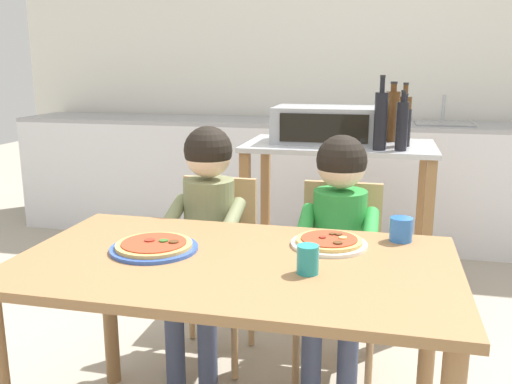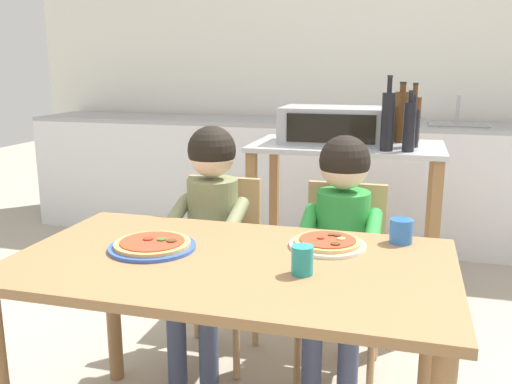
{
  "view_description": "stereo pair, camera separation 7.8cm",
  "coord_description": "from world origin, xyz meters",
  "px_view_note": "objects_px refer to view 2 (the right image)",
  "views": [
    {
      "loc": [
        0.44,
        -1.59,
        1.33
      ],
      "look_at": [
        0.0,
        0.3,
        0.87
      ],
      "focal_mm": 38.74,
      "sensor_mm": 36.0,
      "label": 1
    },
    {
      "loc": [
        0.52,
        -1.57,
        1.33
      ],
      "look_at": [
        0.0,
        0.3,
        0.87
      ],
      "focal_mm": 38.74,
      "sensor_mm": 36.0,
      "label": 2
    }
  ],
  "objects_px": {
    "pizza_plate_white": "(327,243)",
    "drinking_cup_teal": "(302,260)",
    "toaster_oven": "(335,125)",
    "child_in_green_shirt": "(341,227)",
    "bottle_slim_sauce": "(412,127)",
    "bottle_tall_green_wine": "(401,116)",
    "bottle_squat_spirits": "(414,118)",
    "child_in_olive_shirt": "(209,216)",
    "dining_table": "(231,288)",
    "bottle_clear_vinegar": "(409,126)",
    "kitchen_island_cart": "(345,200)",
    "dining_chair_left": "(218,254)",
    "pizza_plate_blue_rimmed": "(152,245)",
    "bottle_dark_olive_oil": "(388,120)",
    "drinking_cup_blue": "(401,231)",
    "dining_chair_right": "(342,264)"
  },
  "relations": [
    {
      "from": "pizza_plate_white",
      "to": "drinking_cup_teal",
      "type": "bearing_deg",
      "value": -97.73
    },
    {
      "from": "toaster_oven",
      "to": "child_in_green_shirt",
      "type": "height_order",
      "value": "toaster_oven"
    },
    {
      "from": "bottle_slim_sauce",
      "to": "bottle_tall_green_wine",
      "type": "relative_size",
      "value": 0.83
    },
    {
      "from": "bottle_squat_spirits",
      "to": "child_in_olive_shirt",
      "type": "bearing_deg",
      "value": -129.25
    },
    {
      "from": "dining_table",
      "to": "child_in_olive_shirt",
      "type": "relative_size",
      "value": 1.32
    },
    {
      "from": "bottle_clear_vinegar",
      "to": "kitchen_island_cart",
      "type": "bearing_deg",
      "value": 149.3
    },
    {
      "from": "dining_chair_left",
      "to": "child_in_olive_shirt",
      "type": "relative_size",
      "value": 0.77
    },
    {
      "from": "dining_chair_left",
      "to": "bottle_tall_green_wine",
      "type": "bearing_deg",
      "value": 47.28
    },
    {
      "from": "child_in_green_shirt",
      "to": "drinking_cup_teal",
      "type": "xyz_separation_m",
      "value": [
        -0.04,
        -0.65,
        0.08
      ]
    },
    {
      "from": "child_in_green_shirt",
      "to": "pizza_plate_blue_rimmed",
      "type": "height_order",
      "value": "child_in_green_shirt"
    },
    {
      "from": "bottle_dark_olive_oil",
      "to": "pizza_plate_white",
      "type": "bearing_deg",
      "value": -98.37
    },
    {
      "from": "bottle_dark_olive_oil",
      "to": "drinking_cup_blue",
      "type": "height_order",
      "value": "bottle_dark_olive_oil"
    },
    {
      "from": "kitchen_island_cart",
      "to": "dining_chair_right",
      "type": "distance_m",
      "value": 0.66
    },
    {
      "from": "child_in_green_shirt",
      "to": "pizza_plate_blue_rimmed",
      "type": "relative_size",
      "value": 3.54
    },
    {
      "from": "kitchen_island_cart",
      "to": "drinking_cup_blue",
      "type": "height_order",
      "value": "kitchen_island_cart"
    },
    {
      "from": "dining_table",
      "to": "drinking_cup_teal",
      "type": "xyz_separation_m",
      "value": [
        0.24,
        -0.07,
        0.14
      ]
    },
    {
      "from": "bottle_tall_green_wine",
      "to": "pizza_plate_blue_rimmed",
      "type": "height_order",
      "value": "bottle_tall_green_wine"
    },
    {
      "from": "bottle_tall_green_wine",
      "to": "pizza_plate_white",
      "type": "distance_m",
      "value": 1.35
    },
    {
      "from": "bottle_tall_green_wine",
      "to": "dining_chair_left",
      "type": "xyz_separation_m",
      "value": [
        -0.76,
        -0.82,
        -0.57
      ]
    },
    {
      "from": "pizza_plate_white",
      "to": "pizza_plate_blue_rimmed",
      "type": "bearing_deg",
      "value": -162.52
    },
    {
      "from": "child_in_green_shirt",
      "to": "pizza_plate_blue_rimmed",
      "type": "xyz_separation_m",
      "value": [
        -0.56,
        -0.56,
        0.05
      ]
    },
    {
      "from": "dining_table",
      "to": "pizza_plate_white",
      "type": "height_order",
      "value": "pizza_plate_white"
    },
    {
      "from": "bottle_slim_sauce",
      "to": "bottle_dark_olive_oil",
      "type": "bearing_deg",
      "value": -124.48
    },
    {
      "from": "bottle_slim_sauce",
      "to": "child_in_olive_shirt",
      "type": "height_order",
      "value": "bottle_slim_sauce"
    },
    {
      "from": "dining_table",
      "to": "dining_chair_left",
      "type": "distance_m",
      "value": 0.74
    },
    {
      "from": "dining_chair_right",
      "to": "pizza_plate_blue_rimmed",
      "type": "height_order",
      "value": "dining_chair_right"
    },
    {
      "from": "bottle_dark_olive_oil",
      "to": "bottle_tall_green_wine",
      "type": "bearing_deg",
      "value": 80.45
    },
    {
      "from": "kitchen_island_cart",
      "to": "child_in_olive_shirt",
      "type": "relative_size",
      "value": 0.94
    },
    {
      "from": "dining_chair_left",
      "to": "drinking_cup_blue",
      "type": "height_order",
      "value": "dining_chair_left"
    },
    {
      "from": "dining_chair_left",
      "to": "pizza_plate_white",
      "type": "xyz_separation_m",
      "value": [
        0.56,
        -0.47,
        0.26
      ]
    },
    {
      "from": "kitchen_island_cart",
      "to": "bottle_clear_vinegar",
      "type": "bearing_deg",
      "value": -30.7
    },
    {
      "from": "dining_chair_left",
      "to": "dining_chair_right",
      "type": "xyz_separation_m",
      "value": [
        0.56,
        0.02,
        0.0
      ]
    },
    {
      "from": "bottle_squat_spirits",
      "to": "bottle_tall_green_wine",
      "type": "height_order",
      "value": "bottle_tall_green_wine"
    },
    {
      "from": "pizza_plate_blue_rimmed",
      "to": "drinking_cup_teal",
      "type": "relative_size",
      "value": 3.38
    },
    {
      "from": "dining_table",
      "to": "drinking_cup_teal",
      "type": "height_order",
      "value": "drinking_cup_teal"
    },
    {
      "from": "bottle_dark_olive_oil",
      "to": "bottle_slim_sauce",
      "type": "bearing_deg",
      "value": 55.52
    },
    {
      "from": "bottle_tall_green_wine",
      "to": "child_in_olive_shirt",
      "type": "height_order",
      "value": "bottle_tall_green_wine"
    },
    {
      "from": "bottle_slim_sauce",
      "to": "child_in_olive_shirt",
      "type": "xyz_separation_m",
      "value": [
        -0.81,
        -0.76,
        -0.32
      ]
    },
    {
      "from": "dining_chair_left",
      "to": "pizza_plate_blue_rimmed",
      "type": "xyz_separation_m",
      "value": [
        0.0,
        -0.65,
        0.26
      ]
    },
    {
      "from": "bottle_dark_olive_oil",
      "to": "bottle_clear_vinegar",
      "type": "relative_size",
      "value": 1.24
    },
    {
      "from": "pizza_plate_white",
      "to": "child_in_green_shirt",
      "type": "bearing_deg",
      "value": 90.04
    },
    {
      "from": "bottle_dark_olive_oil",
      "to": "child_in_olive_shirt",
      "type": "relative_size",
      "value": 0.34
    },
    {
      "from": "dining_table",
      "to": "pizza_plate_blue_rimmed",
      "type": "relative_size",
      "value": 4.79
    },
    {
      "from": "toaster_oven",
      "to": "bottle_dark_olive_oil",
      "type": "xyz_separation_m",
      "value": [
        0.28,
        -0.2,
        0.05
      ]
    },
    {
      "from": "kitchen_island_cart",
      "to": "pizza_plate_blue_rimmed",
      "type": "xyz_separation_m",
      "value": [
        -0.49,
        -1.32,
        0.13
      ]
    },
    {
      "from": "toaster_oven",
      "to": "bottle_dark_olive_oil",
      "type": "bearing_deg",
      "value": -36.01
    },
    {
      "from": "kitchen_island_cart",
      "to": "pizza_plate_white",
      "type": "bearing_deg",
      "value": -86.61
    },
    {
      "from": "bottle_dark_olive_oil",
      "to": "bottle_tall_green_wine",
      "type": "height_order",
      "value": "bottle_dark_olive_oil"
    },
    {
      "from": "bottle_tall_green_wine",
      "to": "child_in_olive_shirt",
      "type": "distance_m",
      "value": 1.26
    },
    {
      "from": "toaster_oven",
      "to": "child_in_green_shirt",
      "type": "xyz_separation_m",
      "value": [
        0.14,
        -0.78,
        -0.33
      ]
    }
  ]
}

